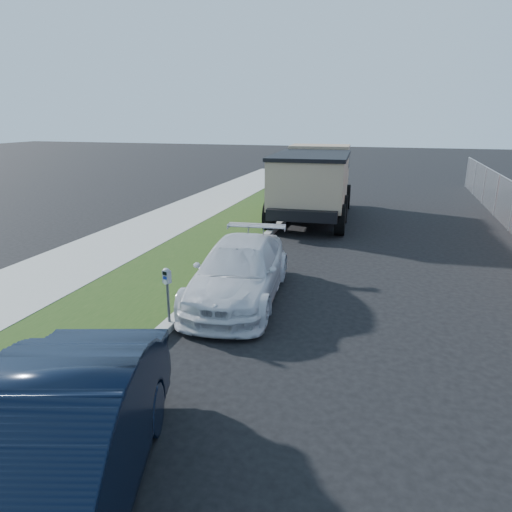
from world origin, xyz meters
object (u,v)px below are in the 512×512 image
(parking_meter, at_px, (167,284))
(white_wagon, at_px, (240,271))
(navy_sedan, at_px, (48,461))
(dump_truck, at_px, (314,179))

(parking_meter, distance_m, white_wagon, 2.18)
(navy_sedan, relative_size, dump_truck, 0.64)
(white_wagon, distance_m, dump_truck, 9.79)
(dump_truck, bearing_deg, navy_sedan, -93.32)
(white_wagon, relative_size, dump_truck, 0.62)
(dump_truck, bearing_deg, white_wagon, -93.93)
(white_wagon, bearing_deg, dump_truck, 83.63)
(dump_truck, bearing_deg, parking_meter, -98.14)
(navy_sedan, bearing_deg, parking_meter, 84.99)
(parking_meter, distance_m, navy_sedan, 4.72)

